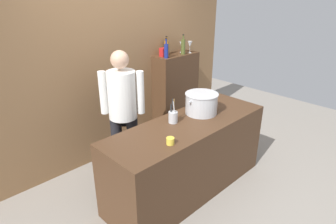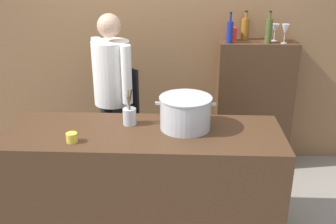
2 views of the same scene
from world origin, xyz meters
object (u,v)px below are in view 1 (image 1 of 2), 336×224
object	(u,v)px
stockpot_large	(201,103)
spice_tin_red	(163,52)
chef	(123,108)
wine_bottle_olive	(183,46)
butter_jar	(170,141)
wine_glass_wide	(190,45)
wine_bottle_cobalt	(166,51)
wine_glass_tall	(182,45)
utensil_crock	(173,117)
wine_bottle_amber	(167,47)

from	to	relation	value
stockpot_large	spice_tin_red	bearing A→B (deg)	68.47
chef	wine_bottle_olive	size ratio (longest dim) A/B	5.50
wine_bottle_olive	spice_tin_red	xyz separation A→B (m)	(-0.33, 0.10, -0.06)
chef	butter_jar	bearing A→B (deg)	125.69
wine_bottle_olive	wine_glass_wide	distance (m)	0.15
stockpot_large	butter_jar	distance (m)	0.85
stockpot_large	wine_bottle_olive	size ratio (longest dim) A/B	1.51
wine_bottle_cobalt	spice_tin_red	bearing A→B (deg)	71.29
stockpot_large	butter_jar	world-z (taller)	stockpot_large
wine_glass_tall	butter_jar	bearing A→B (deg)	-139.68
utensil_crock	spice_tin_red	distance (m)	1.46
stockpot_large	butter_jar	bearing A→B (deg)	-160.94
chef	wine_glass_wide	xyz separation A→B (m)	(1.60, 0.36, 0.50)
stockpot_large	spice_tin_red	world-z (taller)	spice_tin_red
wine_glass_tall	spice_tin_red	bearing A→B (deg)	179.51
wine_glass_tall	spice_tin_red	world-z (taller)	wine_glass_tall
wine_glass_tall	wine_bottle_cobalt	bearing A→B (deg)	-167.03
wine_bottle_olive	wine_glass_wide	world-z (taller)	wine_bottle_olive
chef	wine_bottle_cobalt	size ratio (longest dim) A/B	5.73
wine_glass_wide	spice_tin_red	bearing A→B (deg)	167.68
wine_bottle_amber	spice_tin_red	xyz separation A→B (m)	(-0.13, -0.06, -0.04)
wine_bottle_amber	spice_tin_red	bearing A→B (deg)	-155.89
chef	wine_bottle_amber	size ratio (longest dim) A/B	5.95
wine_bottle_olive	butter_jar	bearing A→B (deg)	-140.36
wine_glass_wide	spice_tin_red	distance (m)	0.50
wine_bottle_amber	wine_glass_wide	size ratio (longest dim) A/B	1.53
wine_glass_wide	wine_bottle_cobalt	bearing A→B (deg)	-179.93
wine_bottle_amber	wine_bottle_olive	world-z (taller)	wine_bottle_olive
wine_bottle_cobalt	stockpot_large	bearing A→B (deg)	-111.82
butter_jar	wine_bottle_amber	distance (m)	2.08
butter_jar	wine_bottle_cobalt	world-z (taller)	wine_bottle_cobalt
utensil_crock	wine_glass_wide	world-z (taller)	wine_glass_wide
wine_bottle_amber	wine_bottle_cobalt	bearing A→B (deg)	-135.49
wine_glass_tall	wine_glass_wide	bearing A→B (deg)	-54.30
stockpot_large	wine_glass_wide	distance (m)	1.45
utensil_crock	wine_glass_tall	world-z (taller)	wine_glass_tall
wine_bottle_cobalt	wine_glass_wide	bearing A→B (deg)	0.07
wine_glass_wide	wine_bottle_olive	bearing A→B (deg)	178.87
wine_glass_tall	wine_bottle_amber	bearing A→B (deg)	167.27
wine_glass_wide	chef	bearing A→B (deg)	-167.30
stockpot_large	butter_jar	size ratio (longest dim) A/B	5.67
wine_bottle_amber	wine_bottle_cobalt	distance (m)	0.24
utensil_crock	wine_bottle_olive	bearing A→B (deg)	39.02
wine_bottle_olive	wine_bottle_cobalt	size ratio (longest dim) A/B	1.04
utensil_crock	wine_bottle_olive	distance (m)	1.63
wine_glass_tall	spice_tin_red	distance (m)	0.41
stockpot_large	wine_bottle_cobalt	distance (m)	1.18
butter_jar	wine_glass_wide	world-z (taller)	wine_glass_wide
wine_glass_tall	spice_tin_red	size ratio (longest dim) A/B	1.29
wine_glass_wide	wine_glass_tall	xyz separation A→B (m)	(-0.07, 0.10, -0.01)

